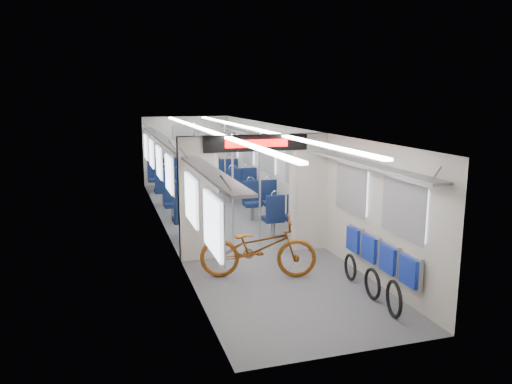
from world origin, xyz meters
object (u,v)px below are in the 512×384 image
bike_hoop_c (350,269)px  seat_bay_far_right (232,178)px  bike_hoop_a (394,301)px  seat_bay_near_right (272,205)px  stanchion_near_right (260,189)px  seat_bay_far_left (168,179)px  bicycle (258,247)px  stanchion_far_left (195,167)px  seat_bay_near_left (188,206)px  stanchion_far_right (225,168)px  stanchion_near_left (233,193)px  flip_bench (380,254)px  bike_hoop_b (372,285)px

bike_hoop_c → seat_bay_far_right: 7.29m
bike_hoop_a → seat_bay_near_right: 5.00m
bike_hoop_a → bike_hoop_c: 1.43m
stanchion_near_right → seat_bay_far_left: bearing=102.9°
bike_hoop_c → seat_bay_near_right: seat_bay_near_right is taller
bicycle → stanchion_far_left: 5.36m
seat_bay_near_right → seat_bay_far_right: seat_bay_far_right is taller
seat_bay_near_left → stanchion_far_right: stanchion_far_right is taller
bike_hoop_c → seat_bay_near_left: 4.54m
seat_bay_near_left → seat_bay_far_left: size_ratio=0.83×
seat_bay_far_right → stanchion_near_left: size_ratio=0.93×
seat_bay_far_left → flip_bench: bearing=-74.2°
seat_bay_far_right → stanchion_far_left: stanchion_far_left is taller
seat_bay_near_right → stanchion_near_left: bearing=-132.7°
seat_bay_far_right → bike_hoop_b: bearing=-89.2°
bike_hoop_a → stanchion_near_right: (-0.75, 3.79, 0.91)m
bicycle → bike_hoop_b: size_ratio=4.06×
bike_hoop_b → bike_hoop_c: bearing=86.4°
flip_bench → seat_bay_far_right: 7.76m
bike_hoop_c → seat_bay_far_right: seat_bay_far_right is taller
stanchion_near_left → stanchion_far_right: 3.39m
stanchion_far_left → bike_hoop_a: bearing=-79.1°
seat_bay_far_left → stanchion_near_left: size_ratio=1.01×
seat_bay_near_right → stanchion_near_right: bearing=-119.0°
seat_bay_near_left → stanchion_far_left: 2.05m
seat_bay_far_left → bike_hoop_b: bearing=-76.8°
stanchion_near_right → stanchion_far_right: size_ratio=1.00×
seat_bay_near_right → stanchion_far_right: stanchion_far_right is taller
bicycle → stanchion_far_right: size_ratio=0.85×
flip_bench → seat_bay_far_left: (-2.29, 8.10, -0.00)m
seat_bay_near_right → stanchion_near_right: 1.51m
stanchion_near_right → bike_hoop_c: bearing=-70.7°
stanchion_near_right → bike_hoop_b: bearing=-76.2°
seat_bay_near_left → stanchion_far_left: bearing=74.2°
bike_hoop_c → seat_bay_near_left: size_ratio=0.23×
bike_hoop_a → seat_bay_near_right: seat_bay_near_right is taller
stanchion_far_left → stanchion_near_left: bearing=-89.1°
stanchion_far_left → stanchion_far_right: (0.71, -0.42, 0.00)m
bike_hoop_b → seat_bay_near_left: (-1.98, 4.85, 0.31)m
seat_bay_near_left → stanchion_far_left: size_ratio=0.84×
flip_bench → seat_bay_far_right: seat_bay_far_right is taller
bike_hoop_b → stanchion_far_right: size_ratio=0.21×
bicycle → bike_hoop_a: (1.33, -2.03, -0.28)m
bike_hoop_b → stanchion_far_left: stanchion_far_left is taller
seat_bay_far_left → stanchion_near_left: (0.59, -5.45, 0.57)m
stanchion_near_right → stanchion_far_right: same height
bicycle → stanchion_near_left: stanchion_near_left is taller
stanchion_near_left → stanchion_far_left: 3.75m
seat_bay_near_right → seat_bay_far_right: (0.00, 3.72, 0.03)m
stanchion_far_right → stanchion_near_left: bearing=-101.0°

